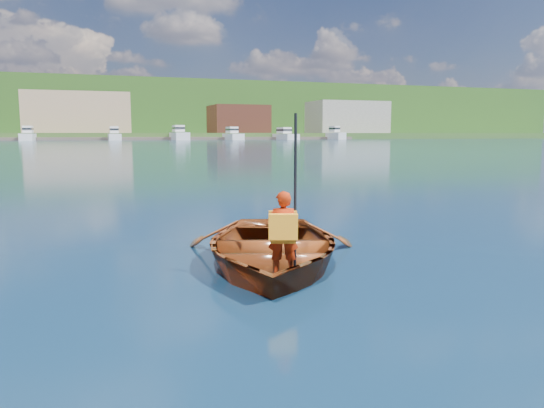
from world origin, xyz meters
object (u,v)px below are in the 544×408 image
Objects in this scene: child_paddler at (283,231)px; dock at (87,139)px; marina_yachts at (97,135)px; rowboat at (271,247)px.

child_paddler is 0.01× the size of dock.
marina_yachts is at bearing -59.67° from dock.
marina_yachts reaches higher than dock.
marina_yachts reaches higher than rowboat.
marina_yachts is at bearing 90.23° from child_paddler.
child_paddler is at bearing -99.07° from rowboat.
marina_yachts is (-0.57, 144.36, 0.78)m from child_paddler.
child_paddler is 149.07m from dock.
rowboat is at bearing -88.66° from dock.
rowboat is 0.03× the size of dock.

